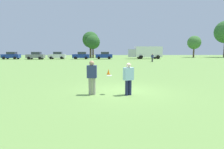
{
  "coord_description": "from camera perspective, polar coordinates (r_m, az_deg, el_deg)",
  "views": [
    {
      "loc": [
        -0.91,
        -9.95,
        2.18
      ],
      "look_at": [
        -0.57,
        -0.15,
        0.92
      ],
      "focal_mm": 30.35,
      "sensor_mm": 36.0,
      "label": 1
    }
  ],
  "objects": [
    {
      "name": "parked_car_near_right",
      "position": [
        47.83,
        -2.39,
        5.76
      ],
      "size": [
        4.26,
        2.33,
        1.82
      ],
      "color": "navy",
      "rests_on": "ground"
    },
    {
      "name": "parked_car_mid_right",
      "position": [
        48.31,
        -9.25,
        5.69
      ],
      "size": [
        4.26,
        2.33,
        1.82
      ],
      "color": "navy",
      "rests_on": "ground"
    },
    {
      "name": "parked_car_near_left",
      "position": [
        53.31,
        -28.1,
        5.07
      ],
      "size": [
        4.26,
        2.33,
        1.82
      ],
      "color": "navy",
      "rests_on": "ground"
    },
    {
      "name": "parked_car_center",
      "position": [
        50.18,
        -16.19,
        5.55
      ],
      "size": [
        4.26,
        2.33,
        1.82
      ],
      "color": "silver",
      "rests_on": "ground"
    },
    {
      "name": "box_truck",
      "position": [
        50.09,
        10.15,
        6.67
      ],
      "size": [
        8.58,
        3.21,
        3.18
      ],
      "color": "white",
      "rests_on": "ground"
    },
    {
      "name": "parked_car_mid_left",
      "position": [
        49.79,
        -21.99,
        5.3
      ],
      "size": [
        4.26,
        2.33,
        1.82
      ],
      "color": "slate",
      "rests_on": "ground"
    },
    {
      "name": "tree_east_birch",
      "position": [
        55.71,
        -5.77,
        9.7
      ],
      "size": [
        4.09,
        4.09,
        6.65
      ],
      "color": "brown",
      "rests_on": "ground"
    },
    {
      "name": "ground_plane",
      "position": [
        10.23,
        3.16,
        -5.02
      ],
      "size": [
        157.95,
        157.95,
        0.0
      ],
      "primitive_type": "plane",
      "color": "#6B9347"
    },
    {
      "name": "player_defender",
      "position": [
        9.19,
        4.98,
        -0.82
      ],
      "size": [
        0.53,
        0.44,
        1.58
      ],
      "color": "#1E234C",
      "rests_on": "ground"
    },
    {
      "name": "bystander_sideline_watcher",
      "position": [
        36.97,
        12.07,
        5.09
      ],
      "size": [
        0.47,
        0.47,
        1.54
      ],
      "color": "#4C4C51",
      "rests_on": "ground"
    },
    {
      "name": "tree_center_elm",
      "position": [
        58.49,
        -6.51,
        10.36
      ],
      "size": [
        4.81,
        4.81,
        7.81
      ],
      "color": "brown",
      "rests_on": "ground"
    },
    {
      "name": "frisbee",
      "position": [
        9.35,
        -0.83,
        -0.37
      ],
      "size": [
        0.27,
        0.27,
        0.05
      ],
      "color": "white"
    },
    {
      "name": "traffic_cone",
      "position": [
        17.32,
        -1.08,
        0.82
      ],
      "size": [
        0.32,
        0.32,
        0.48
      ],
      "color": "#D8590C",
      "rests_on": "ground"
    },
    {
      "name": "player_thrower",
      "position": [
        9.28,
        -6.08,
        -0.36
      ],
      "size": [
        0.48,
        0.29,
        1.69
      ],
      "color": "gray",
      "rests_on": "ground"
    },
    {
      "name": "tree_east_oak",
      "position": [
        64.47,
        23.51,
        8.81
      ],
      "size": [
        4.1,
        4.1,
        6.66
      ],
      "color": "brown",
      "rests_on": "ground"
    }
  ]
}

